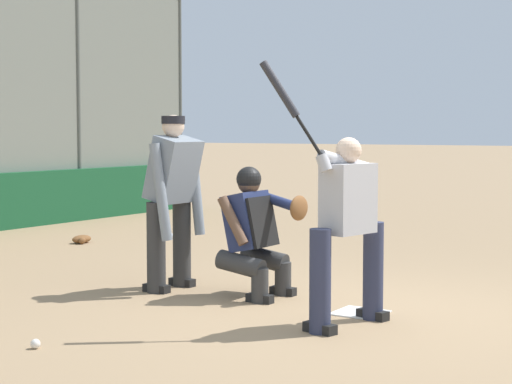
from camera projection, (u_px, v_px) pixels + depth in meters
name	position (u px, v px, depth m)	size (l,w,h in m)	color
ground_plane	(360.00, 313.00, 7.58)	(160.00, 160.00, 0.00)	#9E7F5B
home_plate_marker	(360.00, 313.00, 7.58)	(0.43, 0.43, 0.01)	white
batter_at_plate	(347.00, 224.00, 7.03)	(0.92, 0.81, 2.18)	#2D334C
catcher_behind_plate	(256.00, 230.00, 8.28)	(0.67, 0.77, 1.27)	#333333
umpire_home	(173.00, 196.00, 8.64)	(0.72, 0.43, 1.78)	#333333
spare_bat_near_backstop	(170.00, 236.00, 12.82)	(0.88, 0.13, 0.07)	black
fielding_glove_on_dirt	(82.00, 239.00, 12.26)	(0.32, 0.24, 0.12)	brown
baseball_loose	(35.00, 344.00, 6.35)	(0.07, 0.07, 0.07)	white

